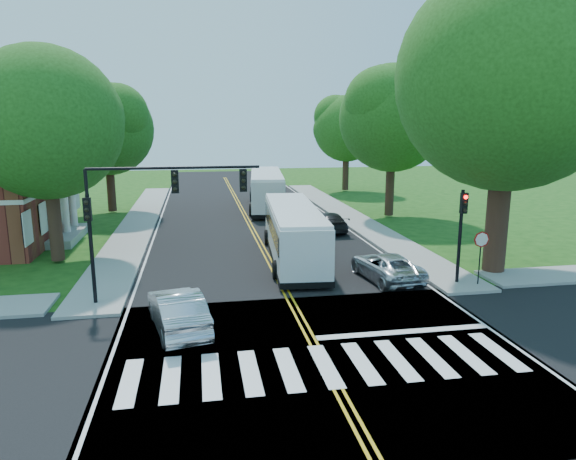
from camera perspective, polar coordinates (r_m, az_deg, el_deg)
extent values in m
plane|color=#174511|center=(17.33, 3.76, -14.10)|extent=(140.00, 140.00, 0.00)
cube|color=black|center=(34.17, -3.44, -0.93)|extent=(14.00, 96.00, 0.01)
cube|color=black|center=(17.33, 3.76, -14.09)|extent=(60.00, 12.00, 0.01)
cube|color=gold|center=(38.06, -4.14, 0.40)|extent=(0.36, 70.00, 0.01)
cube|color=silver|center=(37.99, -14.39, 0.03)|extent=(0.12, 70.00, 0.01)
cube|color=silver|center=(39.33, 5.76, 0.74)|extent=(0.12, 70.00, 0.01)
cube|color=silver|center=(16.89, 4.17, -14.78)|extent=(12.60, 3.00, 0.01)
cube|color=silver|center=(19.74, 12.72, -10.97)|extent=(6.60, 0.40, 0.01)
cube|color=gray|center=(41.05, -16.19, 0.88)|extent=(2.60, 40.00, 0.15)
cube|color=gray|center=(42.56, 6.61, 1.66)|extent=(2.60, 40.00, 0.15)
cylinder|color=#331E14|center=(27.80, 22.28, 1.82)|extent=(1.10, 1.10, 6.00)
sphere|color=#2D7B24|center=(27.52, 23.38, 15.28)|extent=(10.80, 10.80, 10.80)
cylinder|color=#331E14|center=(30.52, -24.53, 1.32)|extent=(0.70, 0.70, 4.80)
sphere|color=#2D7B24|center=(30.11, -25.36, 10.71)|extent=(8.00, 8.00, 8.00)
cylinder|color=#331E14|center=(45.98, -19.08, 4.71)|extent=(0.70, 0.70, 4.40)
sphere|color=#2D7B24|center=(45.68, -19.48, 10.53)|extent=(7.60, 7.60, 7.60)
cylinder|color=#331E14|center=(42.28, 11.26, 4.97)|extent=(0.70, 0.70, 5.00)
sphere|color=#2D7B24|center=(41.99, 11.56, 12.07)|extent=(8.40, 8.40, 8.40)
cylinder|color=#331E14|center=(57.70, 6.42, 6.63)|extent=(0.70, 0.70, 4.40)
sphere|color=#2D7B24|center=(57.47, 6.53, 11.14)|extent=(7.20, 7.20, 7.20)
cube|color=silver|center=(36.28, -23.87, 5.85)|extent=(1.40, 6.00, 0.45)
cube|color=gray|center=(36.88, -23.33, -0.56)|extent=(1.80, 6.00, 0.50)
cylinder|color=silver|center=(34.45, -24.39, 1.67)|extent=(0.50, 0.50, 4.20)
cylinder|color=silver|center=(36.56, -23.57, 2.27)|extent=(0.50, 0.50, 4.20)
cylinder|color=silver|center=(38.67, -22.84, 2.81)|extent=(0.50, 0.50, 4.20)
cylinder|color=black|center=(22.64, -21.00, -2.03)|extent=(0.16, 0.16, 4.60)
cube|color=black|center=(22.17, -21.40, 2.15)|extent=(0.30, 0.22, 0.95)
sphere|color=black|center=(21.99, -21.53, 2.86)|extent=(0.18, 0.18, 0.18)
cylinder|color=black|center=(21.70, -12.50, 6.76)|extent=(7.00, 0.12, 0.12)
cube|color=black|center=(21.61, -12.45, 5.27)|extent=(0.30, 0.22, 0.95)
cube|color=black|center=(21.67, -5.00, 5.53)|extent=(0.30, 0.22, 0.95)
cylinder|color=black|center=(25.26, 18.55, -0.69)|extent=(0.16, 0.16, 4.40)
cube|color=black|center=(24.85, 18.96, 2.84)|extent=(0.30, 0.22, 0.95)
sphere|color=#FF0A05|center=(24.69, 19.16, 3.47)|extent=(0.18, 0.18, 0.18)
cylinder|color=black|center=(25.49, 20.51, -3.27)|extent=(0.06, 0.06, 2.20)
cylinder|color=#A50A07|center=(25.22, 20.71, -0.99)|extent=(0.76, 0.04, 0.76)
cube|color=silver|center=(28.57, 0.62, -0.36)|extent=(3.36, 11.63, 2.67)
cube|color=black|center=(28.47, 0.62, 0.59)|extent=(3.37, 10.83, 0.92)
cube|color=black|center=(34.16, -0.43, 2.25)|extent=(2.38, 0.28, 1.56)
cube|color=orange|center=(34.02, -0.44, 3.70)|extent=(1.66, 0.23, 0.31)
cube|color=black|center=(28.85, 0.62, -2.67)|extent=(3.41, 11.73, 0.29)
cube|color=silver|center=(28.31, 0.63, 2.39)|extent=(3.28, 11.28, 0.21)
cylinder|color=black|center=(32.62, 2.10, -0.69)|extent=(0.38, 0.95, 0.93)
cylinder|color=black|center=(32.38, -2.34, -0.79)|extent=(0.38, 0.95, 0.93)
cylinder|color=black|center=(25.64, 4.29, -4.23)|extent=(0.38, 0.95, 0.93)
cylinder|color=black|center=(25.34, -1.37, -4.40)|extent=(0.38, 0.95, 0.93)
cube|color=silver|center=(45.85, -2.41, 4.43)|extent=(4.01, 12.53, 2.87)
cube|color=black|center=(45.78, -2.41, 5.08)|extent=(3.99, 11.68, 0.99)
cube|color=black|center=(51.97, -2.57, 5.72)|extent=(2.55, 0.38, 1.67)
cube|color=orange|center=(51.87, -2.58, 6.75)|extent=(1.77, 0.30, 0.33)
cube|color=black|center=(46.03, -2.39, 2.86)|extent=(4.08, 12.64, 0.31)
cube|color=silver|center=(45.68, -2.42, 6.29)|extent=(3.92, 12.16, 0.23)
cylinder|color=black|center=(50.08, -0.95, 3.79)|extent=(0.44, 1.03, 1.00)
cylinder|color=black|center=(50.02, -4.06, 3.75)|extent=(0.44, 1.03, 1.00)
cylinder|color=black|center=(42.35, -0.44, 2.29)|extent=(0.44, 1.03, 1.00)
cylinder|color=black|center=(42.29, -4.11, 2.25)|extent=(0.44, 1.03, 1.00)
imported|color=#BABBC1|center=(19.61, -12.18, -8.69)|extent=(2.58, 4.92, 1.54)
imported|color=silver|center=(25.61, 10.85, -3.98)|extent=(2.73, 4.99, 1.33)
imported|color=black|center=(36.45, 4.52, 0.93)|extent=(2.08, 4.63, 1.32)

